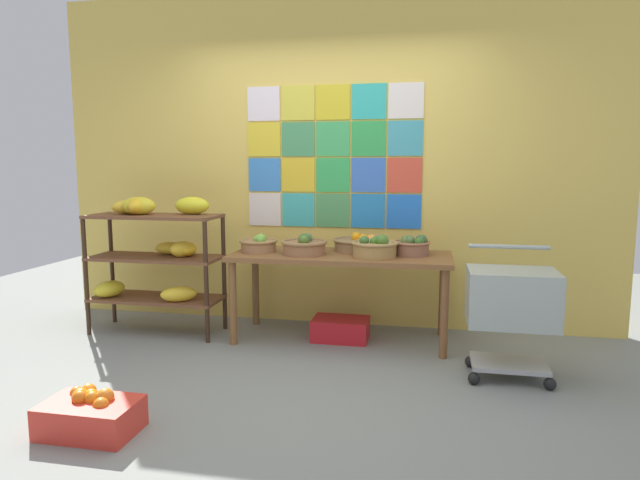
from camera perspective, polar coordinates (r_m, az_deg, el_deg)
The scene contains 12 objects.
ground at distance 3.61m, azimuth -3.42°, elevation -15.15°, with size 9.01×9.01×0.00m, color gray.
back_wall_with_art at distance 4.83m, azimuth 1.14°, elevation 8.32°, with size 4.96×0.07×2.91m.
banana_shelf_unit at distance 4.78m, azimuth -16.74°, elevation -0.74°, with size 1.10×0.47×1.15m.
display_table at distance 4.38m, azimuth 2.18°, elevation -2.47°, with size 1.75×0.69×0.71m.
fruit_basket_left at distance 4.34m, azimuth -1.65°, elevation -0.59°, with size 0.37×0.37×0.17m.
fruit_basket_back_right at distance 4.22m, azimuth 5.74°, elevation -0.79°, with size 0.36×0.36×0.18m.
fruit_basket_centre at distance 4.37m, azimuth 9.54°, elevation -0.63°, with size 0.30×0.30×0.16m.
fruit_basket_right at distance 4.51m, azimuth 4.02°, elevation -0.39°, with size 0.40×0.40×0.16m.
fruit_basket_back_left at distance 4.50m, azimuth -6.41°, elevation -0.41°, with size 0.31×0.31×0.15m.
produce_crate_under_table at distance 4.51m, azimuth 2.17°, elevation -9.26°, with size 0.45×0.30×0.18m, color red.
orange_crate_foreground at distance 3.27m, azimuth -22.83°, elevation -16.42°, with size 0.49×0.31×0.23m.
shopping_cart at distance 3.81m, azimuth 19.35°, elevation -6.15°, with size 0.56×0.46×0.87m.
Camera 1 is at (0.86, -3.22, 1.40)m, focal length 30.66 mm.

